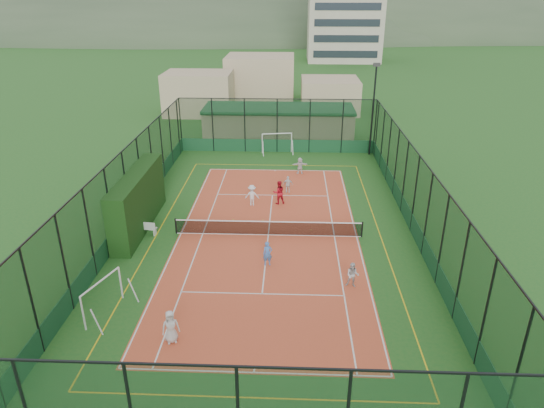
# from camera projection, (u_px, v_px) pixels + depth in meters

# --- Properties ---
(ground) EXTENTS (300.00, 300.00, 0.00)m
(ground) POSITION_uv_depth(u_px,v_px,m) (268.00, 235.00, 30.22)
(ground) COLOR #1F5C21
(ground) RESTS_ON ground
(court_slab) EXTENTS (11.17, 23.97, 0.01)m
(court_slab) POSITION_uv_depth(u_px,v_px,m) (268.00, 235.00, 30.22)
(court_slab) COLOR #C24A2B
(court_slab) RESTS_ON ground
(tennis_net) EXTENTS (11.67, 0.12, 1.06)m
(tennis_net) POSITION_uv_depth(u_px,v_px,m) (268.00, 228.00, 30.01)
(tennis_net) COLOR black
(tennis_net) RESTS_ON ground
(perimeter_fence) EXTENTS (18.12, 34.12, 5.00)m
(perimeter_fence) POSITION_uv_depth(u_px,v_px,m) (268.00, 198.00, 29.21)
(perimeter_fence) COLOR #113318
(perimeter_fence) RESTS_ON ground
(floodlight_ne) EXTENTS (0.60, 0.26, 8.25)m
(floodlight_ne) POSITION_uv_depth(u_px,v_px,m) (373.00, 110.00, 43.39)
(floodlight_ne) COLOR black
(floodlight_ne) RESTS_ON ground
(clubhouse) EXTENTS (15.20, 7.20, 3.15)m
(clubhouse) POSITION_uv_depth(u_px,v_px,m) (279.00, 122.00, 49.68)
(clubhouse) COLOR tan
(clubhouse) RESTS_ON ground
(distant_hills) EXTENTS (200.00, 60.00, 24.00)m
(distant_hills) POSITION_uv_depth(u_px,v_px,m) (289.00, 34.00, 167.23)
(distant_hills) COLOR #384C33
(distant_hills) RESTS_ON ground
(hedge_left) EXTENTS (1.24, 8.24, 3.61)m
(hedge_left) POSITION_uv_depth(u_px,v_px,m) (138.00, 201.00, 30.62)
(hedge_left) COLOR black
(hedge_left) RESTS_ON ground
(white_bench) EXTENTS (1.76, 0.69, 0.96)m
(white_bench) POSITION_uv_depth(u_px,v_px,m) (143.00, 227.00, 30.15)
(white_bench) COLOR white
(white_bench) RESTS_ON ground
(futsal_goal_near) EXTENTS (2.84, 1.65, 1.76)m
(futsal_goal_near) POSITION_uv_depth(u_px,v_px,m) (103.00, 297.00, 22.59)
(futsal_goal_near) COLOR white
(futsal_goal_near) RESTS_ON ground
(futsal_goal_far) EXTENTS (2.94, 1.28, 1.83)m
(futsal_goal_far) POSITION_uv_depth(u_px,v_px,m) (277.00, 143.00, 45.16)
(futsal_goal_far) COLOR white
(futsal_goal_far) RESTS_ON ground
(child_near_left) EXTENTS (0.88, 0.73, 1.54)m
(child_near_left) POSITION_uv_depth(u_px,v_px,m) (171.00, 327.00, 20.79)
(child_near_left) COLOR silver
(child_near_left) RESTS_ON court_slab
(child_near_mid) EXTENTS (0.57, 0.44, 1.41)m
(child_near_mid) POSITION_uv_depth(u_px,v_px,m) (268.00, 254.00, 26.67)
(child_near_mid) COLOR #4679C6
(child_near_mid) RESTS_ON court_slab
(child_near_right) EXTENTS (0.76, 0.65, 1.36)m
(child_near_right) POSITION_uv_depth(u_px,v_px,m) (353.00, 275.00, 24.71)
(child_near_right) COLOR silver
(child_near_right) RESTS_ON court_slab
(child_far_left) EXTENTS (0.98, 0.57, 1.52)m
(child_far_left) POSITION_uv_depth(u_px,v_px,m) (252.00, 195.00, 34.10)
(child_far_left) COLOR silver
(child_far_left) RESTS_ON court_slab
(child_far_right) EXTENTS (0.79, 0.38, 1.31)m
(child_far_right) POSITION_uv_depth(u_px,v_px,m) (288.00, 184.00, 36.29)
(child_far_right) COLOR silver
(child_far_right) RESTS_ON court_slab
(child_far_back) EXTENTS (1.32, 0.55, 1.39)m
(child_far_back) POSITION_uv_depth(u_px,v_px,m) (300.00, 166.00, 40.06)
(child_far_back) COLOR silver
(child_far_back) RESTS_ON court_slab
(coach) EXTENTS (0.98, 0.85, 1.72)m
(coach) POSITION_uv_depth(u_px,v_px,m) (279.00, 192.00, 34.33)
(coach) COLOR #B61323
(coach) RESTS_ON court_slab
(tennis_balls) EXTENTS (5.19, 1.36, 0.07)m
(tennis_balls) POSITION_uv_depth(u_px,v_px,m) (261.00, 223.00, 31.75)
(tennis_balls) COLOR #CCE033
(tennis_balls) RESTS_ON court_slab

